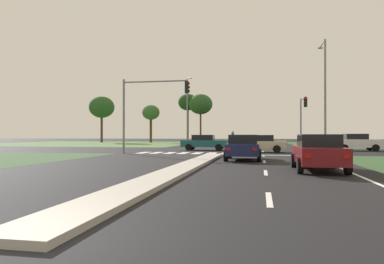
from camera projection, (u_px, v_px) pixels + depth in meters
ground_plane at (225, 151)px, 34.21m from camera, size 200.00×200.00×0.00m
grass_verge_far_left at (93, 143)px, 63.06m from camera, size 35.00×35.00×0.01m
median_island_near at (183, 168)px, 15.55m from camera, size 1.20×22.00×0.14m
median_island_far at (240, 144)px, 58.76m from camera, size 1.20×36.00×0.14m
lane_dash_near at (269, 199)px, 8.43m from camera, size 0.14×2.00×0.01m
lane_dash_second at (266, 173)px, 14.33m from camera, size 0.14×2.00×0.01m
lane_dash_third at (264, 162)px, 20.22m from camera, size 0.14×2.00×0.01m
lane_dash_fourth at (264, 156)px, 26.11m from camera, size 0.14×2.00×0.01m
lane_dash_fifth at (263, 152)px, 32.01m from camera, size 0.14×2.00×0.01m
edge_line_right at (346, 170)px, 15.24m from camera, size 0.14×24.00×0.01m
stop_bar_near at (268, 155)px, 26.62m from camera, size 6.40×0.50×0.01m
crosswalk_bar_near at (143, 153)px, 30.30m from camera, size 0.70×2.80×0.01m
crosswalk_bar_second at (157, 153)px, 30.09m from camera, size 0.70×2.80×0.01m
crosswalk_bar_third at (170, 153)px, 29.87m from camera, size 0.70×2.80×0.01m
crosswalk_bar_fourth at (183, 153)px, 29.66m from camera, size 0.70×2.80×0.01m
crosswalk_bar_fifth at (197, 153)px, 29.44m from camera, size 0.70×2.80×0.01m
crosswalk_bar_sixth at (211, 153)px, 29.22m from camera, size 0.70×2.80×0.01m
crosswalk_bar_seventh at (225, 153)px, 29.01m from camera, size 0.70×2.80×0.01m
crosswalk_bar_eighth at (240, 154)px, 28.79m from camera, size 0.70×2.80×0.01m
car_navy_near at (243, 147)px, 21.55m from camera, size 2.07×4.21×1.52m
car_maroon_second at (318, 152)px, 15.13m from camera, size 1.97×4.36×1.53m
car_teal_third at (204, 142)px, 35.48m from camera, size 4.59×1.95×1.51m
car_beige_fourth at (260, 143)px, 31.32m from camera, size 4.54×2.09×1.49m
car_white_fifth at (357, 142)px, 34.07m from camera, size 4.23×2.07×1.61m
traffic_signal_near_left at (147, 101)px, 28.81m from camera, size 5.56×0.32×6.01m
traffic_signal_far_right at (303, 113)px, 37.67m from camera, size 0.32×4.56×5.48m
street_lamp_second at (325, 89)px, 31.69m from camera, size 0.56×2.60×9.88m
street_lamp_third at (187, 108)px, 60.34m from camera, size 1.23×1.61×10.98m
pedestrian_at_median at (233, 136)px, 46.44m from camera, size 0.34×0.34×1.88m
treeline_near at (102, 107)px, 70.91m from camera, size 4.95×4.95×9.06m
treeline_second at (151, 113)px, 70.10m from camera, size 3.40×3.40×7.32m
treeline_third at (188, 103)px, 69.51m from camera, size 3.74×3.74×9.39m
treeline_fourth at (201, 104)px, 68.05m from camera, size 4.48×4.48×9.19m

